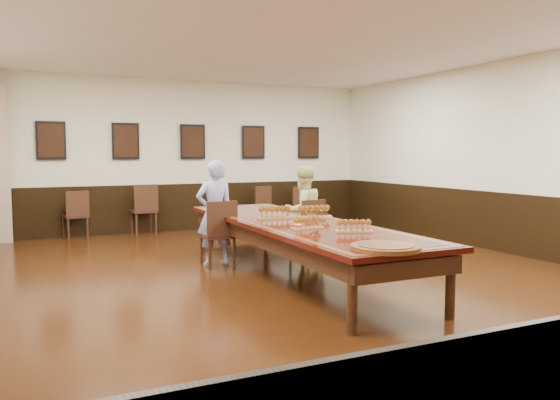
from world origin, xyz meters
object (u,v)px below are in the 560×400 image
spare_chair_d (300,206)px  person_man (215,213)px  chair_man (217,233)px  chair_woman (306,228)px  spare_chair_a (75,214)px  spare_chair_c (258,207)px  person_woman (303,211)px  carved_platter (386,247)px  conference_table (296,232)px  spare_chair_b (144,209)px

spare_chair_d → person_man: 4.65m
chair_man → chair_woman: chair_man is taller
chair_woman → spare_chair_d: chair_woman is taller
chair_woman → spare_chair_a: size_ratio=1.00×
chair_woman → spare_chair_c: 3.51m
spare_chair_d → person_woman: (-1.66, -3.37, 0.28)m
chair_woman → chair_man: bearing=-5.5°
carved_platter → person_woman: bearing=75.3°
spare_chair_c → conference_table: bearing=58.6°
carved_platter → conference_table: bearing=85.6°
chair_man → carved_platter: chair_man is taller
carved_platter → spare_chair_d: bearing=69.4°
chair_man → spare_chair_d: size_ratio=1.08×
spare_chair_a → carved_platter: bearing=96.4°
chair_man → spare_chair_c: (2.09, 3.50, -0.02)m
spare_chair_c → spare_chair_d: spare_chair_c is taller
chair_man → carved_platter: size_ratio=1.28×
carved_platter → spare_chair_b: bearing=97.5°
person_man → conference_table: size_ratio=0.31×
chair_man → spare_chair_a: 4.05m
spare_chair_b → conference_table: bearing=99.2°
person_man → spare_chair_d: bearing=-134.3°
spare_chair_a → person_woman: size_ratio=0.64×
chair_man → spare_chair_b: (-0.37, 3.66, 0.03)m
chair_woman → spare_chair_c: same height
spare_chair_d → person_woman: person_woman is taller
spare_chair_b → person_woman: bearing=114.0°
chair_man → spare_chair_b: bearing=-85.8°
person_man → conference_table: bearing=119.5°
spare_chair_a → carved_platter: 7.40m
spare_chair_b → chair_woman: bearing=113.5°
spare_chair_c → spare_chair_b: bearing=-18.6°
spare_chair_a → spare_chair_c: 3.79m
spare_chair_c → spare_chair_a: bearing=-17.6°
spare_chair_d → chair_man: bearing=61.4°
spare_chair_b → spare_chair_a: bearing=-4.5°
spare_chair_a → person_man: (1.69, -3.57, 0.31)m
chair_man → spare_chair_b: size_ratio=0.95×
spare_chair_c → person_man: person_man is taller
chair_woman → spare_chair_b: 4.07m
spare_chair_a → spare_chair_c: size_ratio=1.00×
spare_chair_b → person_man: (0.37, -3.55, 0.26)m
spare_chair_b → carved_platter: bearing=93.8°
chair_woman → person_woman: person_woman is taller
chair_woman → person_woman: size_ratio=0.64×
chair_woman → spare_chair_c: size_ratio=1.00×
chair_woman → conference_table: size_ratio=0.19×
spare_chair_b → carved_platter: size_ratio=1.35×
spare_chair_b → carved_platter: 7.09m
carved_platter → spare_chair_a: bearing=107.7°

